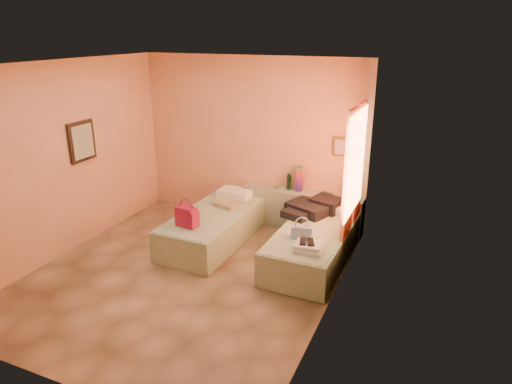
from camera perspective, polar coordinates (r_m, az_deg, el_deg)
ground at (r=6.47m, az=-8.74°, el=-10.09°), size 4.50×4.50×0.00m
room_walls at (r=6.17m, az=-5.19°, el=6.48°), size 4.02×4.51×2.81m
headboard_ledge at (r=7.68m, az=5.68°, el=-2.29°), size 2.05×0.30×0.65m
bed_left at (r=7.22m, az=-5.32°, el=-4.41°), size 0.93×2.01×0.50m
bed_right at (r=6.66m, az=7.17°, el=-6.67°), size 0.93×2.01×0.50m
water_bottle at (r=7.64m, az=4.13°, el=1.29°), size 0.08×0.08×0.27m
rainbow_box at (r=7.56m, az=5.44°, el=1.67°), size 0.10×0.10×0.42m
small_dish at (r=7.71m, az=2.70°, el=0.57°), size 0.13×0.13×0.03m
green_book at (r=7.49m, az=8.77°, el=-0.24°), size 0.20×0.16×0.03m
flower_vase at (r=7.38m, az=11.46°, el=0.32°), size 0.26×0.26×0.28m
magenta_handbag at (r=6.64m, az=-8.60°, el=-3.03°), size 0.34×0.22×0.30m
khaki_garment at (r=7.36m, az=-3.56°, el=-1.49°), size 0.45×0.40×0.07m
clothes_pile at (r=7.06m, az=7.03°, el=-1.96°), size 0.81×0.81×0.20m
blue_handbag at (r=6.24m, az=5.72°, el=-5.06°), size 0.30×0.17×0.18m
towel_stack at (r=5.92m, az=6.68°, el=-6.95°), size 0.36×0.32×0.10m
sandal_pair at (r=5.94m, az=6.34°, el=-6.20°), size 0.21×0.25×0.02m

